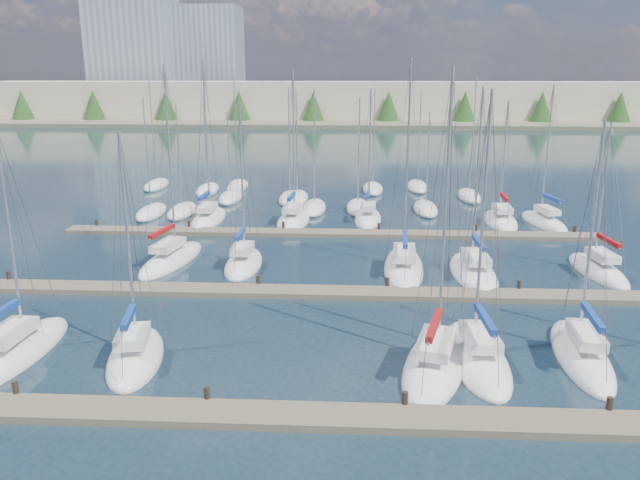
# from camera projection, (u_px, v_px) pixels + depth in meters

# --- Properties ---
(ground) EXTENTS (400.00, 400.00, 0.00)m
(ground) POSITION_uv_depth(u_px,v_px,m) (339.00, 175.00, 80.18)
(ground) COLOR #1D2F3B
(ground) RESTS_ON ground
(dock_near) EXTENTS (44.00, 1.93, 1.10)m
(dock_near) POSITION_uv_depth(u_px,v_px,m) (303.00, 416.00, 24.33)
(dock_near) COLOR #6B5E4C
(dock_near) RESTS_ON ground
(dock_mid) EXTENTS (44.00, 1.93, 1.10)m
(dock_mid) POSITION_uv_depth(u_px,v_px,m) (322.00, 292.00, 37.81)
(dock_mid) COLOR #6B5E4C
(dock_mid) RESTS_ON ground
(dock_far) EXTENTS (44.00, 1.93, 1.10)m
(dock_far) POSITION_uv_depth(u_px,v_px,m) (330.00, 233.00, 51.28)
(dock_far) COLOR #6B5E4C
(dock_far) RESTS_ON ground
(sailboat_b) EXTENTS (3.04, 8.56, 11.72)m
(sailboat_b) POSITION_uv_depth(u_px,v_px,m) (17.00, 352.00, 29.82)
(sailboat_b) COLOR white
(sailboat_b) RESTS_ON ground
(sailboat_r) EXTENTS (3.53, 7.92, 12.69)m
(sailboat_r) POSITION_uv_depth(u_px,v_px,m) (544.00, 222.00, 54.87)
(sailboat_r) COLOR white
(sailboat_r) RESTS_ON ground
(sailboat_o) EXTENTS (3.20, 7.59, 13.98)m
(sailboat_o) POSITION_uv_depth(u_px,v_px,m) (293.00, 220.00, 55.50)
(sailboat_o) COLOR white
(sailboat_o) RESTS_ON ground
(sailboat_p) EXTENTS (2.79, 7.23, 12.28)m
(sailboat_p) POSITION_uv_depth(u_px,v_px,m) (368.00, 218.00, 56.18)
(sailboat_p) COLOR white
(sailboat_p) RESTS_ON ground
(sailboat_k) EXTENTS (3.31, 9.96, 14.69)m
(sailboat_k) POSITION_uv_depth(u_px,v_px,m) (404.00, 267.00, 42.42)
(sailboat_k) COLOR white
(sailboat_k) RESTS_ON ground
(sailboat_l) EXTENTS (2.91, 8.56, 12.90)m
(sailboat_l) POSITION_uv_depth(u_px,v_px,m) (473.00, 272.00, 41.45)
(sailboat_l) COLOR white
(sailboat_l) RESTS_ON ground
(sailboat_i) EXTENTS (3.97, 9.09, 14.31)m
(sailboat_i) POSITION_uv_depth(u_px,v_px,m) (172.00, 259.00, 44.21)
(sailboat_i) COLOR white
(sailboat_i) RESTS_ON ground
(sailboat_c) EXTENTS (3.62, 6.97, 11.40)m
(sailboat_c) POSITION_uv_depth(u_px,v_px,m) (136.00, 356.00, 29.33)
(sailboat_c) COLOR white
(sailboat_c) RESTS_ON ground
(sailboat_q) EXTENTS (3.16, 7.85, 11.33)m
(sailboat_q) POSITION_uv_depth(u_px,v_px,m) (500.00, 221.00, 55.42)
(sailboat_q) COLOR white
(sailboat_q) RESTS_ON ground
(sailboat_d) EXTENTS (4.87, 9.09, 14.13)m
(sailboat_d) POSITION_uv_depth(u_px,v_px,m) (435.00, 363.00, 28.68)
(sailboat_d) COLOR white
(sailboat_d) RESTS_ON ground
(sailboat_e) EXTENTS (2.91, 8.35, 13.18)m
(sailboat_e) POSITION_uv_depth(u_px,v_px,m) (477.00, 356.00, 29.34)
(sailboat_e) COLOR white
(sailboat_e) RESTS_ON ground
(sailboat_j) EXTENTS (2.46, 6.93, 11.90)m
(sailboat_j) POSITION_uv_depth(u_px,v_px,m) (244.00, 263.00, 43.28)
(sailboat_j) COLOR white
(sailboat_j) RESTS_ON ground
(sailboat_m) EXTENTS (2.97, 7.66, 10.70)m
(sailboat_m) POSITION_uv_depth(u_px,v_px,m) (598.00, 270.00, 41.80)
(sailboat_m) COLOR white
(sailboat_m) RESTS_ON ground
(sailboat_f) EXTENTS (3.06, 8.36, 11.85)m
(sailboat_f) POSITION_uv_depth(u_px,v_px,m) (581.00, 355.00, 29.52)
(sailboat_f) COLOR white
(sailboat_f) RESTS_ON ground
(sailboat_n) EXTENTS (2.76, 8.32, 14.82)m
(sailboat_n) POSITION_uv_depth(u_px,v_px,m) (208.00, 219.00, 55.97)
(sailboat_n) COLOR white
(sailboat_n) RESTS_ON ground
(distant_boats) EXTENTS (36.93, 20.75, 13.30)m
(distant_boats) POSITION_uv_depth(u_px,v_px,m) (294.00, 197.00, 64.70)
(distant_boats) COLOR #9EA0A5
(distant_boats) RESTS_ON ground
(shoreline) EXTENTS (400.00, 60.00, 38.00)m
(shoreline) POSITION_uv_depth(u_px,v_px,m) (298.00, 91.00, 165.27)
(shoreline) COLOR #666B51
(shoreline) RESTS_ON ground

